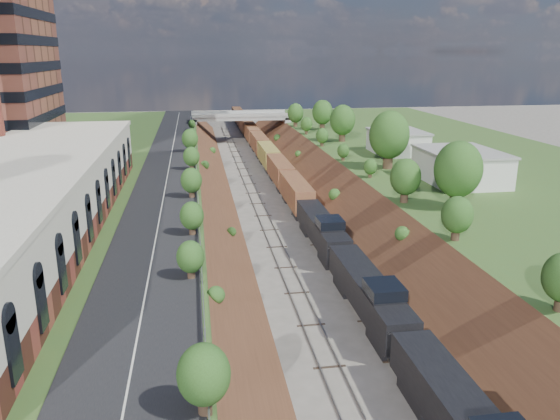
% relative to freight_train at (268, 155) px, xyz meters
% --- Properties ---
extents(platform_left, '(44.00, 180.00, 5.00)m').
position_rel_freight_train_xyz_m(platform_left, '(-35.60, -29.03, 0.05)').
color(platform_left, '#436027').
rests_on(platform_left, ground).
extents(platform_right, '(44.00, 180.00, 5.00)m').
position_rel_freight_train_xyz_m(platform_right, '(30.40, -29.03, 0.05)').
color(platform_right, '#436027').
rests_on(platform_right, ground).
extents(embankment_left, '(10.00, 180.00, 10.00)m').
position_rel_freight_train_xyz_m(embankment_left, '(-13.60, -29.03, -2.45)').
color(embankment_left, brown).
rests_on(embankment_left, ground).
extents(embankment_right, '(10.00, 180.00, 10.00)m').
position_rel_freight_train_xyz_m(embankment_right, '(8.40, -29.03, -2.45)').
color(embankment_right, brown).
rests_on(embankment_right, ground).
extents(rail_left_track, '(1.58, 180.00, 0.18)m').
position_rel_freight_train_xyz_m(rail_left_track, '(-5.20, -29.03, -2.36)').
color(rail_left_track, gray).
rests_on(rail_left_track, ground).
extents(rail_right_track, '(1.58, 180.00, 0.18)m').
position_rel_freight_train_xyz_m(rail_right_track, '(0.00, -29.03, -2.36)').
color(rail_right_track, gray).
rests_on(rail_right_track, ground).
extents(road, '(8.00, 180.00, 0.10)m').
position_rel_freight_train_xyz_m(road, '(-18.10, -29.03, 2.60)').
color(road, black).
rests_on(road, platform_left).
extents(guardrail, '(0.10, 171.00, 0.70)m').
position_rel_freight_train_xyz_m(guardrail, '(-14.00, -29.22, 3.10)').
color(guardrail, '#99999E').
rests_on(guardrail, platform_left).
extents(commercial_building, '(14.30, 62.30, 7.00)m').
position_rel_freight_train_xyz_m(commercial_building, '(-30.60, -51.03, 6.05)').
color(commercial_building, brown).
rests_on(commercial_building, platform_left).
extents(overpass, '(24.50, 8.30, 7.40)m').
position_rel_freight_train_xyz_m(overpass, '(-2.60, 32.97, 2.46)').
color(overpass, gray).
rests_on(overpass, ground).
extents(white_building_near, '(9.00, 12.00, 4.00)m').
position_rel_freight_train_xyz_m(white_building_near, '(20.90, -37.03, 4.55)').
color(white_building_near, silver).
rests_on(white_building_near, platform_right).
extents(white_building_far, '(8.00, 10.00, 3.60)m').
position_rel_freight_train_xyz_m(white_building_far, '(20.40, -15.03, 4.35)').
color(white_building_far, silver).
rests_on(white_building_far, platform_right).
extents(tree_right_large, '(5.25, 5.25, 7.61)m').
position_rel_freight_train_xyz_m(tree_right_large, '(14.40, -49.03, 6.93)').
color(tree_right_large, '#473323').
rests_on(tree_right_large, platform_right).
extents(tree_left_crest, '(2.45, 2.45, 3.55)m').
position_rel_freight_train_xyz_m(tree_left_crest, '(-14.40, -69.03, 4.59)').
color(tree_left_crest, '#473323').
rests_on(tree_left_crest, platform_left).
extents(freight_train, '(2.76, 170.81, 4.55)m').
position_rel_freight_train_xyz_m(freight_train, '(0.00, 0.00, 0.00)').
color(freight_train, black).
rests_on(freight_train, ground).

